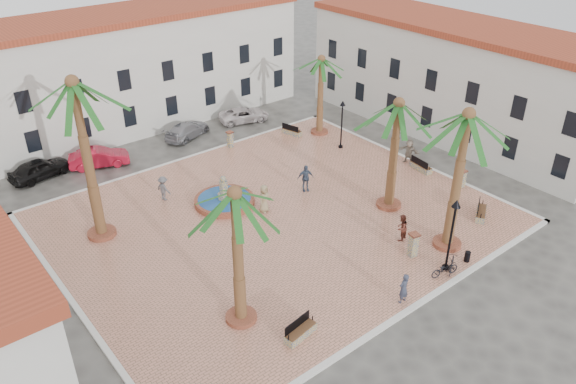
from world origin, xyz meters
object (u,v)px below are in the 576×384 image
Objects in this scene: palm_s at (466,130)px; bench_e at (421,167)px; palm_nw at (75,100)px; bicycle_b at (452,264)px; bench_ne at (292,132)px; cyclist_b at (402,228)px; pedestrian_fountain_a at (264,199)px; car_white at (244,115)px; lamppost_s at (453,223)px; pedestrian_east at (409,151)px; lamppost_e at (342,116)px; litter_bin at (467,257)px; cyclist_a at (404,288)px; pedestrian_fountain_b at (305,178)px; bollard_n at (230,139)px; bench_s at (300,332)px; car_red at (99,157)px; car_silver at (187,130)px; bollard_se at (413,244)px; bicycle_a at (445,269)px; palm_ne at (321,68)px; pedestrian_north at (164,188)px; bench_se at (481,213)px; bollard_e at (462,178)px; car_black at (40,169)px; fountain at (224,200)px; palm_sw at (235,210)px; palm_e at (398,117)px.

bench_e is (6.25, 7.09, -7.02)m from palm_s.
bicycle_b is (13.44, -15.37, -8.12)m from palm_nw.
bench_ne is 16.59m from cyclist_b.
pedestrian_fountain_a is 0.43× the size of car_white.
lamppost_s is at bearing 144.02° from bench_e.
palm_s is 4.56× the size of pedestrian_east.
lamppost_e is 13.17m from cyclist_b.
lamppost_e reaches higher than litter_bin.
lamppost_s reaches higher than pedestrian_fountain_a.
pedestrian_fountain_a is at bearing 121.93° from palm_s.
cyclist_a is 12.33m from pedestrian_fountain_b.
bollard_n reaches higher than car_white.
bench_s is 23.08m from car_red.
palm_s is 5.62× the size of bicycle_b.
cyclist_b reaches higher than car_silver.
bollard_se is 0.89× the size of bicycle_a.
palm_ne reaches higher than pedestrian_north.
pedestrian_north reaches higher than bicycle_a.
bollard_e is (2.28, 3.12, 0.39)m from bench_se.
palm_ne is at bearing -119.31° from car_black.
bicycle_b is 0.81× the size of pedestrian_fountain_a.
cyclist_a is at bearing 180.00° from litter_bin.
bench_ne is 9.47m from pedestrian_fountain_b.
bicycle_a is at bearing 180.00° from litter_bin.
car_black is at bearing -140.10° from pedestrian_east.
bicycle_a is (5.05, -13.82, 0.16)m from fountain.
bench_e is 1.10× the size of pedestrian_north.
bollard_e is (2.07, -9.90, -1.98)m from lamppost_e.
bollard_se is at bearing -148.19° from cyclist_a.
lamppost_e is at bearing -9.20° from bicycle_a.
palm_nw is at bearing 101.79° from palm_sw.
palm_e reaches higher than bicycle_b.
palm_e is 14.58m from bench_s.
fountain reaches higher than bench_ne.
bollard_n is (-6.57, 18.52, 0.41)m from bench_se.
pedestrian_fountain_a reaches higher than bollard_n.
litter_bin is 0.36× the size of cyclist_a.
palm_nw is 25.20m from bollard_e.
palm_ne is 5.13× the size of bollard_e.
bench_s is 23.29m from bench_ne.
bench_ne is 20.25m from bicycle_b.
bench_s is 9.99m from lamppost_s.
bench_se is (11.71, -11.54, -0.00)m from fountain.
pedestrian_fountain_b is (-8.73, 6.40, 0.30)m from bollard_e.
lamppost_s reaches higher than bollard_n.
cyclist_b is 8.06m from pedestrian_fountain_b.
bollard_e is at bearing -173.48° from car_silver.
palm_s is 7.19m from litter_bin.
fountain is 12.00m from bench_ne.
cyclist_b is (9.76, 2.39, 0.58)m from bench_s.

